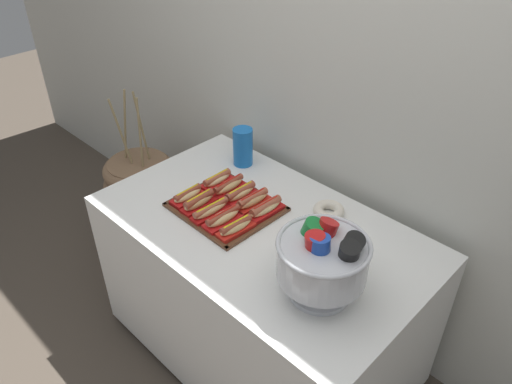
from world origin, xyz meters
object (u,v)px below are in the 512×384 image
(hot_dog_1, at_px, (199,202))
(hot_dog_4, at_px, (236,227))
(hot_dog_2, at_px, (211,210))
(hot_dog_5, at_px, (217,180))
(hot_dog_8, at_px, (253,201))
(serving_tray, at_px, (226,207))
(hot_dog_6, at_px, (228,186))
(hot_dog_7, at_px, (240,193))
(hot_dog_0, at_px, (188,195))
(buffet_table, at_px, (261,291))
(floor_vase, at_px, (144,204))
(hot_dog_9, at_px, (266,208))
(donut, at_px, (329,211))
(hot_dog_3, at_px, (223,218))
(punch_bowl, at_px, (323,258))
(cup_stack, at_px, (243,147))

(hot_dog_1, height_order, hot_dog_4, hot_dog_1)
(hot_dog_2, relative_size, hot_dog_5, 1.14)
(hot_dog_2, xyz_separation_m, hot_dog_8, (0.08, 0.16, 0.00))
(serving_tray, height_order, hot_dog_5, hot_dog_5)
(hot_dog_6, relative_size, hot_dog_7, 1.06)
(hot_dog_0, relative_size, hot_dog_1, 0.92)
(hot_dog_6, bearing_deg, hot_dog_7, -0.76)
(buffet_table, distance_m, floor_vase, 1.09)
(floor_vase, xyz_separation_m, hot_dog_7, (0.89, -0.05, 0.55))
(hot_dog_9, bearing_deg, floor_vase, 177.33)
(donut, bearing_deg, hot_dog_3, -126.45)
(serving_tray, height_order, hot_dog_2, hot_dog_2)
(hot_dog_9, xyz_separation_m, punch_bowl, (0.43, -0.18, 0.12))
(hot_dog_5, bearing_deg, hot_dog_3, -37.02)
(hot_dog_1, height_order, hot_dog_8, same)
(buffet_table, xyz_separation_m, hot_dog_4, (-0.03, -0.11, 0.41))
(punch_bowl, bearing_deg, hot_dog_8, 160.12)
(hot_dog_4, bearing_deg, hot_dog_6, 142.98)
(hot_dog_0, distance_m, hot_dog_1, 0.08)
(punch_bowl, height_order, cup_stack, punch_bowl)
(hot_dog_1, bearing_deg, hot_dog_6, 89.24)
(floor_vase, xyz_separation_m, hot_dog_3, (0.97, -0.21, 0.55))
(cup_stack, bearing_deg, hot_dog_1, -71.44)
(hot_dog_2, bearing_deg, floor_vase, 166.64)
(hot_dog_0, bearing_deg, hot_dog_5, 89.24)
(serving_tray, relative_size, donut, 3.17)
(hot_dog_6, bearing_deg, donut, 24.26)
(hot_dog_1, xyz_separation_m, hot_dog_4, (0.22, -0.00, -0.00))
(hot_dog_1, bearing_deg, hot_dog_5, 113.68)
(hot_dog_4, relative_size, cup_stack, 0.91)
(hot_dog_1, distance_m, donut, 0.54)
(hot_dog_4, xyz_separation_m, hot_dog_8, (-0.07, 0.17, 0.00))
(hot_dog_0, height_order, cup_stack, cup_stack)
(floor_vase, distance_m, hot_dog_6, 0.98)
(hot_dog_2, bearing_deg, hot_dog_0, 179.24)
(hot_dog_1, bearing_deg, hot_dog_9, 35.49)
(hot_dog_6, distance_m, hot_dog_7, 0.08)
(floor_vase, bearing_deg, cup_stack, 13.88)
(buffet_table, bearing_deg, hot_dog_6, 166.86)
(donut, bearing_deg, hot_dog_1, -139.57)
(punch_bowl, xyz_separation_m, cup_stack, (-0.78, 0.40, -0.06))
(hot_dog_3, bearing_deg, buffet_table, 44.48)
(serving_tray, bearing_deg, donut, 38.73)
(hot_dog_9, bearing_deg, serving_tray, -151.95)
(hot_dog_5, bearing_deg, hot_dog_4, -29.57)
(hot_dog_0, xyz_separation_m, donut, (0.48, 0.35, -0.01))
(hot_dog_1, height_order, punch_bowl, punch_bowl)
(floor_vase, distance_m, hot_dog_9, 1.18)
(buffet_table, bearing_deg, donut, 58.40)
(hot_dog_1, bearing_deg, cup_stack, 108.56)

